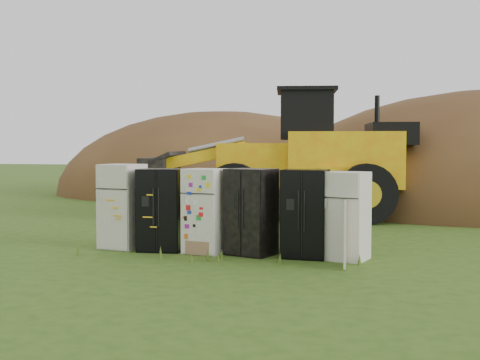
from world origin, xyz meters
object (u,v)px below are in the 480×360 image
object	(u,v)px
fridge_sticker	(206,211)
fridge_black_right	(305,214)
wheel_loader	(274,154)
fridge_dark_mid	(251,212)
fridge_leftmost	(123,206)
fridge_open_door	(346,216)
fridge_black_side	(161,210)

from	to	relation	value
fridge_sticker	fridge_black_right	distance (m)	2.05
wheel_loader	fridge_black_right	bearing A→B (deg)	-83.50
fridge_sticker	fridge_dark_mid	bearing A→B (deg)	9.74
fridge_leftmost	fridge_dark_mid	size ratio (longest dim) A/B	1.04
fridge_black_right	wheel_loader	xyz separation A→B (m)	(-2.10, 6.39, 1.11)
fridge_open_door	wheel_loader	xyz separation A→B (m)	(-2.90, 6.41, 1.13)
fridge_black_right	wheel_loader	size ratio (longest dim) A/B	0.21
fridge_leftmost	fridge_black_side	xyz separation A→B (m)	(0.93, -0.08, -0.04)
fridge_open_door	wheel_loader	distance (m)	7.13
fridge_open_door	wheel_loader	size ratio (longest dim) A/B	0.21
fridge_open_door	fridge_sticker	bearing A→B (deg)	-165.27
fridge_leftmost	fridge_open_door	xyz separation A→B (m)	(4.76, -0.04, -0.06)
fridge_black_side	fridge_leftmost	bearing A→B (deg)	167.55
fridge_black_side	fridge_open_door	bearing A→B (deg)	-7.26
fridge_black_side	fridge_sticker	world-z (taller)	fridge_sticker
fridge_black_right	fridge_dark_mid	bearing A→B (deg)	-179.64
fridge_dark_mid	fridge_black_right	world-z (taller)	fridge_dark_mid
fridge_sticker	wheel_loader	xyz separation A→B (m)	(-0.04, 6.43, 1.11)
fridge_leftmost	fridge_black_right	world-z (taller)	fridge_leftmost
fridge_dark_mid	fridge_black_right	size ratio (longest dim) A/B	1.00
fridge_sticker	fridge_dark_mid	xyz separation A→B (m)	(0.96, 0.04, 0.00)
fridge_black_side	fridge_sticker	size ratio (longest dim) A/B	0.99
fridge_sticker	fridge_dark_mid	size ratio (longest dim) A/B	1.00
wheel_loader	fridge_leftmost	bearing A→B (deg)	-117.92
fridge_black_right	fridge_open_door	distance (m)	0.80
fridge_black_right	wheel_loader	bearing A→B (deg)	108.79
fridge_open_door	fridge_black_right	bearing A→B (deg)	-167.22
fridge_dark_mid	wheel_loader	size ratio (longest dim) A/B	0.21
fridge_leftmost	fridge_black_side	size ratio (longest dim) A/B	1.05
fridge_leftmost	fridge_dark_mid	xyz separation A→B (m)	(2.86, -0.01, -0.04)
fridge_black_side	fridge_dark_mid	size ratio (longest dim) A/B	0.99
fridge_dark_mid	fridge_sticker	bearing A→B (deg)	-160.95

